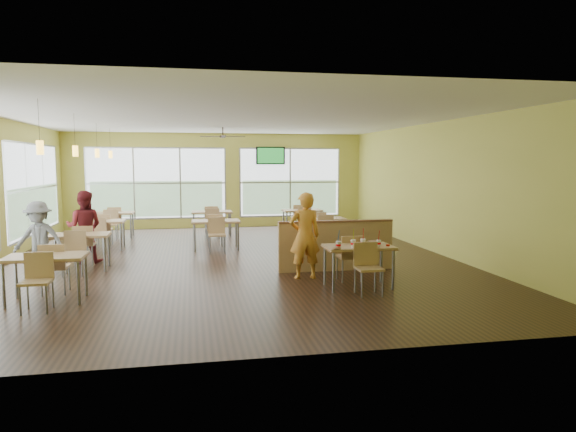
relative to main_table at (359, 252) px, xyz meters
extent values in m
plane|color=black|center=(-2.00, 3.00, -0.63)|extent=(12.00, 12.00, 0.00)
plane|color=white|center=(-2.00, 3.00, 2.57)|extent=(12.00, 12.00, 0.00)
cube|color=#D3CB55|center=(-2.00, 9.00, 0.97)|extent=(10.00, 0.04, 3.20)
cube|color=#D3CB55|center=(-2.00, -3.00, 0.97)|extent=(10.00, 0.04, 3.20)
cube|color=#D3CB55|center=(3.00, 3.00, 0.97)|extent=(0.04, 12.00, 3.20)
cube|color=white|center=(-6.98, 6.00, 0.89)|extent=(0.02, 4.50, 2.35)
cube|color=white|center=(-4.00, 8.98, 0.89)|extent=(4.50, 0.02, 2.35)
cube|color=white|center=(0.50, 8.98, 0.89)|extent=(3.50, 0.02, 2.35)
cube|color=#B7BABC|center=(-6.97, 3.50, -0.28)|extent=(0.04, 9.40, 0.05)
cube|color=#B7BABC|center=(-1.75, 8.97, -0.28)|extent=(8.00, 0.04, 0.05)
cube|color=tan|center=(0.00, 0.00, 0.10)|extent=(1.20, 0.70, 0.04)
cube|color=brown|center=(0.00, 0.00, 0.07)|extent=(1.22, 0.71, 0.01)
cylinder|color=slate|center=(-0.54, -0.29, -0.28)|extent=(0.05, 0.05, 0.71)
cylinder|color=slate|center=(0.54, -0.29, -0.28)|extent=(0.05, 0.05, 0.71)
cylinder|color=slate|center=(-0.54, 0.29, -0.28)|extent=(0.05, 0.05, 0.71)
cylinder|color=slate|center=(0.54, 0.29, -0.28)|extent=(0.05, 0.05, 0.71)
cube|color=tan|center=(0.00, 0.55, -0.18)|extent=(0.42, 0.42, 0.04)
cube|color=tan|center=(0.00, 0.74, 0.04)|extent=(0.42, 0.04, 0.40)
cube|color=tan|center=(0.00, -0.55, -0.18)|extent=(0.42, 0.42, 0.04)
cube|color=tan|center=(0.00, -0.74, 0.04)|extent=(0.42, 0.04, 0.40)
cube|color=tan|center=(0.00, 1.45, -0.13)|extent=(2.40, 0.12, 1.00)
cube|color=brown|center=(0.00, 1.45, 0.39)|extent=(2.40, 0.14, 0.04)
cube|color=tan|center=(-5.20, 0.00, 0.10)|extent=(1.20, 0.70, 0.04)
cube|color=brown|center=(-5.20, 0.00, 0.07)|extent=(1.22, 0.71, 0.01)
cylinder|color=slate|center=(-5.74, -0.29, -0.28)|extent=(0.05, 0.05, 0.71)
cylinder|color=slate|center=(-4.66, -0.29, -0.28)|extent=(0.05, 0.05, 0.71)
cylinder|color=slate|center=(-5.74, 0.29, -0.28)|extent=(0.05, 0.05, 0.71)
cylinder|color=slate|center=(-4.66, 0.29, -0.28)|extent=(0.05, 0.05, 0.71)
cube|color=tan|center=(-5.20, 0.55, -0.18)|extent=(0.42, 0.42, 0.04)
cube|color=tan|center=(-5.20, 0.74, 0.04)|extent=(0.42, 0.04, 0.40)
cube|color=tan|center=(-5.20, -0.55, -0.18)|extent=(0.42, 0.42, 0.04)
cube|color=tan|center=(-5.20, -0.74, 0.04)|extent=(0.42, 0.04, 0.40)
cube|color=tan|center=(-5.20, 2.50, 0.10)|extent=(1.20, 0.70, 0.04)
cube|color=brown|center=(-5.20, 2.50, 0.07)|extent=(1.22, 0.71, 0.01)
cylinder|color=slate|center=(-5.74, 2.21, -0.28)|extent=(0.05, 0.05, 0.71)
cylinder|color=slate|center=(-4.66, 2.21, -0.28)|extent=(0.05, 0.05, 0.71)
cylinder|color=slate|center=(-5.74, 2.79, -0.28)|extent=(0.05, 0.05, 0.71)
cylinder|color=slate|center=(-4.66, 2.79, -0.28)|extent=(0.05, 0.05, 0.71)
cube|color=tan|center=(-5.20, 3.05, -0.18)|extent=(0.42, 0.42, 0.04)
cube|color=tan|center=(-5.20, 3.24, 0.04)|extent=(0.42, 0.04, 0.40)
cube|color=tan|center=(-5.20, 1.95, -0.18)|extent=(0.42, 0.42, 0.04)
cube|color=tan|center=(-5.20, 1.76, 0.04)|extent=(0.42, 0.04, 0.40)
cube|color=tan|center=(-5.20, 5.00, 0.10)|extent=(1.20, 0.70, 0.04)
cube|color=brown|center=(-5.20, 5.00, 0.07)|extent=(1.22, 0.71, 0.01)
cylinder|color=slate|center=(-5.74, 4.71, -0.28)|extent=(0.05, 0.05, 0.71)
cylinder|color=slate|center=(-4.66, 4.71, -0.28)|extent=(0.05, 0.05, 0.71)
cylinder|color=slate|center=(-5.74, 5.29, -0.28)|extent=(0.05, 0.05, 0.71)
cylinder|color=slate|center=(-4.66, 5.29, -0.28)|extent=(0.05, 0.05, 0.71)
cube|color=tan|center=(-5.20, 5.55, -0.18)|extent=(0.42, 0.42, 0.04)
cube|color=tan|center=(-5.20, 5.74, 0.04)|extent=(0.42, 0.04, 0.40)
cube|color=tan|center=(-5.20, 4.45, -0.18)|extent=(0.42, 0.42, 0.04)
cube|color=tan|center=(-5.20, 4.26, 0.04)|extent=(0.42, 0.04, 0.40)
cube|color=tan|center=(-5.20, 7.20, 0.10)|extent=(1.20, 0.70, 0.04)
cube|color=brown|center=(-5.20, 7.20, 0.07)|extent=(1.22, 0.71, 0.01)
cylinder|color=slate|center=(-5.74, 6.91, -0.28)|extent=(0.05, 0.05, 0.71)
cylinder|color=slate|center=(-4.66, 6.91, -0.28)|extent=(0.05, 0.05, 0.71)
cylinder|color=slate|center=(-5.74, 7.49, -0.28)|extent=(0.05, 0.05, 0.71)
cylinder|color=slate|center=(-4.66, 7.49, -0.28)|extent=(0.05, 0.05, 0.71)
cube|color=tan|center=(-5.20, 7.75, -0.18)|extent=(0.42, 0.42, 0.04)
cube|color=tan|center=(-5.20, 7.94, 0.04)|extent=(0.42, 0.04, 0.40)
cube|color=tan|center=(-5.20, 6.65, -0.18)|extent=(0.42, 0.42, 0.04)
cube|color=tan|center=(-5.20, 6.46, 0.04)|extent=(0.42, 0.04, 0.40)
cube|color=tan|center=(-2.30, 4.50, 0.10)|extent=(1.20, 0.70, 0.04)
cube|color=brown|center=(-2.30, 4.50, 0.07)|extent=(1.22, 0.71, 0.01)
cylinder|color=slate|center=(-2.84, 4.21, -0.28)|extent=(0.05, 0.05, 0.71)
cylinder|color=slate|center=(-1.76, 4.21, -0.28)|extent=(0.05, 0.05, 0.71)
cylinder|color=slate|center=(-2.84, 4.79, -0.28)|extent=(0.05, 0.05, 0.71)
cylinder|color=slate|center=(-1.76, 4.79, -0.28)|extent=(0.05, 0.05, 0.71)
cube|color=tan|center=(-2.30, 5.05, -0.18)|extent=(0.42, 0.42, 0.04)
cube|color=tan|center=(-2.30, 5.24, 0.04)|extent=(0.42, 0.04, 0.40)
cube|color=tan|center=(-2.30, 3.95, -0.18)|extent=(0.42, 0.42, 0.04)
cube|color=tan|center=(-2.30, 3.76, 0.04)|extent=(0.42, 0.04, 0.40)
cube|color=tan|center=(-2.30, 7.00, 0.10)|extent=(1.20, 0.70, 0.04)
cube|color=brown|center=(-2.30, 7.00, 0.07)|extent=(1.22, 0.71, 0.01)
cylinder|color=slate|center=(-2.84, 6.71, -0.28)|extent=(0.05, 0.05, 0.71)
cylinder|color=slate|center=(-1.76, 6.71, -0.28)|extent=(0.05, 0.05, 0.71)
cylinder|color=slate|center=(-2.84, 7.29, -0.28)|extent=(0.05, 0.05, 0.71)
cylinder|color=slate|center=(-1.76, 7.29, -0.28)|extent=(0.05, 0.05, 0.71)
cube|color=tan|center=(-2.30, 7.55, -0.18)|extent=(0.42, 0.42, 0.04)
cube|color=tan|center=(-2.30, 7.74, 0.04)|extent=(0.42, 0.04, 0.40)
cube|color=tan|center=(-2.30, 6.45, -0.18)|extent=(0.42, 0.42, 0.04)
cube|color=tan|center=(-2.30, 6.26, 0.04)|extent=(0.42, 0.04, 0.40)
cube|color=tan|center=(0.50, 4.50, 0.10)|extent=(1.20, 0.70, 0.04)
cube|color=brown|center=(0.50, 4.50, 0.07)|extent=(1.22, 0.71, 0.01)
cylinder|color=slate|center=(-0.04, 4.21, -0.28)|extent=(0.05, 0.05, 0.71)
cylinder|color=slate|center=(1.04, 4.21, -0.28)|extent=(0.05, 0.05, 0.71)
cylinder|color=slate|center=(-0.04, 4.79, -0.28)|extent=(0.05, 0.05, 0.71)
cylinder|color=slate|center=(1.04, 4.79, -0.28)|extent=(0.05, 0.05, 0.71)
cube|color=tan|center=(0.50, 5.05, -0.18)|extent=(0.42, 0.42, 0.04)
cube|color=tan|center=(0.50, 5.24, 0.04)|extent=(0.42, 0.04, 0.40)
cube|color=tan|center=(0.50, 3.95, -0.18)|extent=(0.42, 0.42, 0.04)
cube|color=tan|center=(0.50, 3.76, 0.04)|extent=(0.42, 0.04, 0.40)
cube|color=tan|center=(0.50, 7.00, 0.10)|extent=(1.20, 0.70, 0.04)
cube|color=brown|center=(0.50, 7.00, 0.07)|extent=(1.22, 0.71, 0.01)
cylinder|color=slate|center=(-0.04, 6.71, -0.28)|extent=(0.05, 0.05, 0.71)
cylinder|color=slate|center=(1.04, 6.71, -0.28)|extent=(0.05, 0.05, 0.71)
cylinder|color=slate|center=(-0.04, 7.29, -0.28)|extent=(0.05, 0.05, 0.71)
cylinder|color=slate|center=(1.04, 7.29, -0.28)|extent=(0.05, 0.05, 0.71)
cube|color=tan|center=(0.50, 7.55, -0.18)|extent=(0.42, 0.42, 0.04)
cube|color=tan|center=(0.50, 7.74, 0.04)|extent=(0.42, 0.04, 0.40)
cube|color=tan|center=(0.50, 6.45, -0.18)|extent=(0.42, 0.42, 0.04)
cube|color=tan|center=(0.50, 6.26, 0.04)|extent=(0.42, 0.04, 0.40)
cylinder|color=#2D2119|center=(-5.20, 0.00, 2.22)|extent=(0.01, 0.01, 0.70)
cylinder|color=gold|center=(-5.20, 0.00, 1.82)|extent=(0.11, 0.11, 0.22)
cylinder|color=#2D2119|center=(-5.20, 2.50, 2.22)|extent=(0.01, 0.01, 0.70)
cylinder|color=gold|center=(-5.20, 2.50, 1.82)|extent=(0.11, 0.11, 0.22)
cylinder|color=#2D2119|center=(-5.20, 5.00, 2.22)|extent=(0.01, 0.01, 0.70)
cylinder|color=gold|center=(-5.20, 5.00, 1.82)|extent=(0.11, 0.11, 0.22)
cylinder|color=#2D2119|center=(-5.20, 7.20, 2.22)|extent=(0.01, 0.01, 0.70)
cylinder|color=gold|center=(-5.20, 7.20, 1.82)|extent=(0.11, 0.11, 0.22)
cylinder|color=#2D2119|center=(-2.00, 6.00, 2.45)|extent=(0.03, 0.03, 0.24)
cylinder|color=#2D2119|center=(-2.00, 6.00, 2.31)|extent=(0.16, 0.16, 0.06)
cube|color=#2D2119|center=(-1.65, 6.00, 2.31)|extent=(0.55, 0.10, 0.01)
cube|color=#2D2119|center=(-2.00, 6.35, 2.31)|extent=(0.10, 0.55, 0.01)
cube|color=#2D2119|center=(-2.35, 6.00, 2.31)|extent=(0.55, 0.10, 0.01)
cube|color=#2D2119|center=(-2.00, 5.65, 2.31)|extent=(0.10, 0.55, 0.01)
cube|color=black|center=(-0.20, 8.90, 1.82)|extent=(1.00, 0.06, 0.60)
cube|color=#218931|center=(-0.20, 8.87, 1.82)|extent=(0.90, 0.01, 0.52)
imported|color=orange|center=(-0.79, 0.85, 0.20)|extent=(0.62, 0.42, 1.66)
imported|color=maroon|center=(-5.25, 3.29, 0.17)|extent=(0.82, 0.67, 1.60)
imported|color=slate|center=(-5.82, 1.94, 0.11)|extent=(1.02, 0.67, 1.48)
cone|color=white|center=(-0.45, -0.25, 0.18)|extent=(0.09, 0.09, 0.12)
cylinder|color=#E50206|center=(-0.45, -0.25, 0.18)|extent=(0.09, 0.09, 0.04)
cylinder|color=white|center=(-0.45, -0.25, 0.25)|extent=(0.10, 0.10, 0.01)
cylinder|color=blue|center=(-0.45, -0.25, 0.35)|extent=(0.03, 0.06, 0.22)
cone|color=white|center=(-0.15, -0.16, 0.18)|extent=(0.09, 0.09, 0.12)
cylinder|color=#E50206|center=(-0.15, -0.16, 0.18)|extent=(0.09, 0.09, 0.04)
cylinder|color=white|center=(-0.15, -0.16, 0.25)|extent=(0.10, 0.10, 0.01)
cylinder|color=#C5D80E|center=(-0.15, -0.16, 0.36)|extent=(0.02, 0.06, 0.23)
cone|color=white|center=(0.06, -0.06, 0.18)|extent=(0.09, 0.09, 0.12)
cylinder|color=#E50206|center=(0.06, -0.06, 0.18)|extent=(0.09, 0.09, 0.04)
cylinder|color=white|center=(0.06, -0.06, 0.25)|extent=(0.10, 0.10, 0.01)
cylinder|color=red|center=(0.06, -0.06, 0.35)|extent=(0.03, 0.06, 0.22)
cone|color=white|center=(0.32, -0.15, 0.17)|extent=(0.08, 0.08, 0.11)
cylinder|color=#E50206|center=(0.32, -0.15, 0.18)|extent=(0.08, 0.08, 0.03)
cylinder|color=white|center=(0.32, -0.15, 0.23)|extent=(0.09, 0.09, 0.01)
cylinder|color=red|center=(0.32, -0.15, 0.33)|extent=(0.02, 0.05, 0.20)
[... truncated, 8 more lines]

